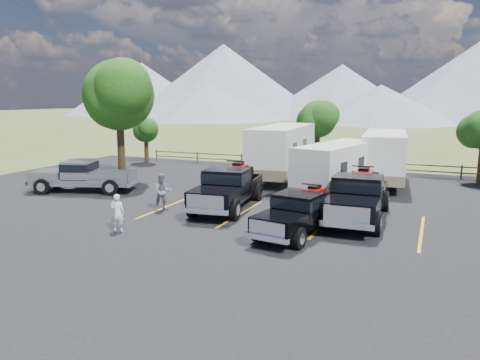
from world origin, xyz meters
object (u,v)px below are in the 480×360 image
at_px(rig_left, 228,187).
at_px(trailer_right, 384,158).
at_px(tree_big_nw, 118,95).
at_px(trailer_center, 337,170).
at_px(rig_right, 358,196).
at_px(pickup_silver, 83,175).
at_px(person_a, 117,213).
at_px(trailer_left, 282,152).
at_px(person_b, 163,192).
at_px(rig_center, 300,211).

relative_size(rig_left, trailer_right, 0.71).
bearing_deg(tree_big_nw, trailer_center, 0.98).
bearing_deg(trailer_center, rig_right, -54.52).
relative_size(pickup_silver, person_a, 4.13).
relative_size(rig_right, trailer_center, 0.80).
xyz_separation_m(trailer_left, trailer_right, (6.39, 0.87, -0.15)).
bearing_deg(tree_big_nw, person_b, -40.67).
bearing_deg(pickup_silver, trailer_center, 86.77).
bearing_deg(pickup_silver, rig_center, 57.65).
bearing_deg(person_b, trailer_left, 33.68).
height_order(rig_left, trailer_right, trailer_right).
bearing_deg(rig_center, trailer_left, 120.07).
height_order(tree_big_nw, rig_right, tree_big_nw).
distance_m(trailer_left, person_a, 14.38).
relative_size(trailer_left, pickup_silver, 1.60).
distance_m(trailer_right, person_a, 17.47).
xyz_separation_m(rig_left, trailer_left, (0.04, 8.58, 0.81)).
distance_m(rig_left, trailer_right, 11.46).
relative_size(rig_center, person_a, 3.68).
bearing_deg(trailer_right, rig_center, -103.73).
bearing_deg(trailer_right, trailer_left, -176.88).
xyz_separation_m(tree_big_nw, rig_right, (15.79, -3.91, -4.47)).
bearing_deg(trailer_right, person_b, -133.99).
xyz_separation_m(tree_big_nw, rig_left, (9.49, -4.11, -4.50)).
distance_m(trailer_left, person_b, 10.70).
distance_m(rig_left, pickup_silver, 9.43).
relative_size(tree_big_nw, rig_center, 1.37).
xyz_separation_m(rig_left, person_b, (-2.71, -1.71, -0.15)).
bearing_deg(rig_left, tree_big_nw, 149.83).
xyz_separation_m(trailer_left, person_a, (-2.52, -14.12, -1.09)).
bearing_deg(person_b, rig_center, -50.56).
bearing_deg(pickup_silver, rig_right, 70.20).
distance_m(tree_big_nw, trailer_center, 14.54).
bearing_deg(rig_left, trailer_right, 48.99).
relative_size(rig_center, person_b, 3.17).
relative_size(trailer_right, person_a, 6.09).
distance_m(rig_right, person_a, 10.49).
relative_size(trailer_right, person_b, 5.23).
bearing_deg(trailer_center, rig_left, -124.05).
xyz_separation_m(tree_big_nw, trailer_left, (9.53, 4.47, -3.69)).
xyz_separation_m(rig_center, trailer_left, (-4.42, 11.46, 0.98)).
xyz_separation_m(tree_big_nw, rig_center, (13.95, -6.99, -4.67)).
bearing_deg(person_a, trailer_left, -116.20).
distance_m(tree_big_nw, rig_right, 16.87).
height_order(trailer_right, person_b, trailer_right).
bearing_deg(trailer_right, trailer_center, -115.52).
height_order(rig_right, person_b, rig_right).
relative_size(trailer_center, person_a, 5.51).
distance_m(person_a, person_b, 3.83).
distance_m(trailer_center, pickup_silver, 14.48).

